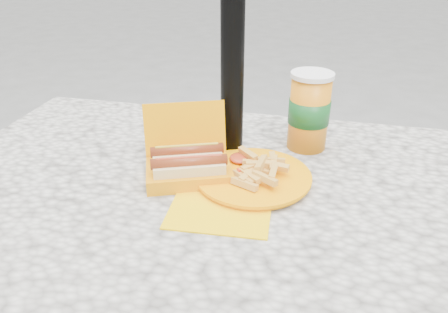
# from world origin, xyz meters

# --- Properties ---
(picnic_table) EXTENTS (1.20, 0.80, 0.75)m
(picnic_table) POSITION_xyz_m (0.00, 0.00, 0.64)
(picnic_table) COLOR beige
(picnic_table) RESTS_ON ground
(hotdog_box) EXTENTS (0.21, 0.19, 0.14)m
(hotdog_box) POSITION_xyz_m (-0.06, 0.02, 0.78)
(hotdog_box) COLOR #FF9A00
(hotdog_box) RESTS_ON picnic_table
(fries_plate) EXTENTS (0.26, 0.31, 0.05)m
(fries_plate) POSITION_xyz_m (0.07, 0.03, 0.76)
(fries_plate) COLOR #FFC505
(fries_plate) RESTS_ON picnic_table
(soda_cup) EXTENTS (0.10, 0.10, 0.18)m
(soda_cup) POSITION_xyz_m (0.17, 0.22, 0.84)
(soda_cup) COLOR orange
(soda_cup) RESTS_ON picnic_table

